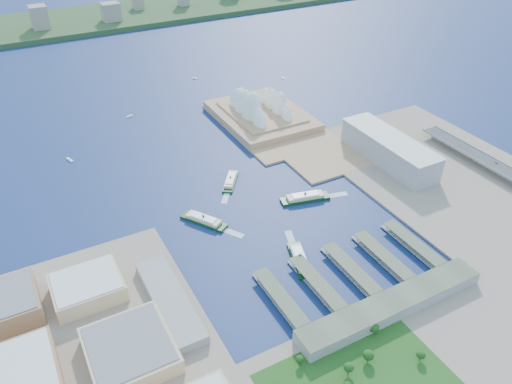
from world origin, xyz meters
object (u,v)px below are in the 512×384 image
ferry_d (305,196)px  toaster_building (389,149)px  car_c (497,163)px  ferry_b (231,179)px  ferry_a (204,219)px  ferry_c (300,258)px  opera_house (262,102)px

ferry_d → toaster_building: bearing=-68.6°
car_c → ferry_b: bearing=155.5°
toaster_building → ferry_b: size_ratio=3.00×
ferry_a → ferry_b: size_ratio=1.12×
toaster_building → ferry_b: 222.90m
ferry_c → ferry_d: 114.13m
toaster_building → ferry_c: 246.43m
ferry_a → ferry_d: bearing=-40.6°
opera_house → ferry_c: 340.83m
ferry_b → ferry_d: (64.21, -79.79, 0.94)m
car_c → ferry_c: bearing=-175.7°
toaster_building → car_c: size_ratio=34.48×
opera_house → toaster_building: 219.62m
opera_house → toaster_building: opera_house is taller
toaster_building → ferry_d: bearing=-171.5°
opera_house → ferry_a: (-189.91, -204.62, -26.54)m
ferry_c → ferry_d: ferry_d is taller
ferry_a → car_c: bearing=-45.2°
toaster_building → ferry_a: size_ratio=2.68×
ferry_c → ferry_a: bearing=-42.8°
ferry_a → ferry_c: ferry_a is taller
opera_house → car_c: bearing=-55.6°
ferry_b → toaster_building: bearing=21.1°
ferry_d → car_c: bearing=-91.7°
toaster_building → car_c: toaster_building is taller
ferry_b → ferry_d: bearing=-15.1°
ferry_a → ferry_c: (62.47, -110.36, -0.06)m
opera_house → ferry_c: opera_house is taller
ferry_a → ferry_b: 89.85m
opera_house → ferry_b: bearing=-131.2°
ferry_b → ferry_d: 102.43m
ferry_b → ferry_c: ferry_c is taller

